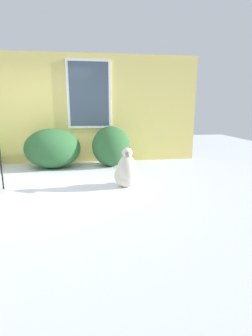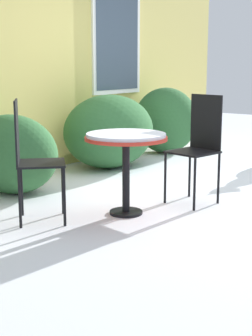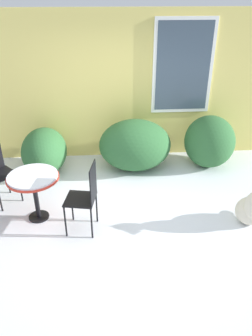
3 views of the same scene
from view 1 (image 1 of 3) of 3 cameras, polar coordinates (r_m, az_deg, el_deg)
ground_plane at (r=5.13m, az=-20.07°, el=-4.09°), size 16.00×16.00×0.00m
house_wall at (r=7.06m, az=-16.91°, el=12.24°), size 8.00×0.10×2.74m
shrub_middle at (r=6.51m, az=-15.69°, el=4.13°), size 1.32×1.05×0.95m
shrub_right at (r=6.50m, az=-3.28°, el=4.75°), size 0.93×0.96×0.98m
dog at (r=4.77m, az=0.09°, el=-0.85°), size 0.44×0.61×0.78m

